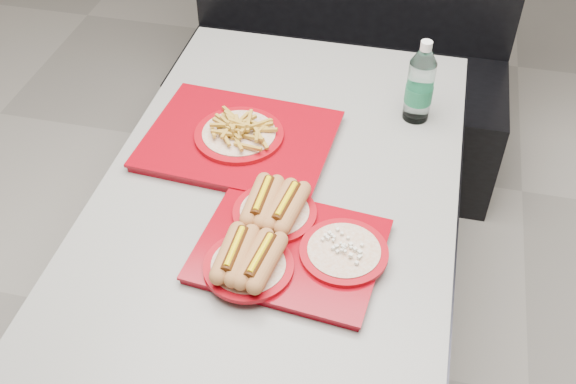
% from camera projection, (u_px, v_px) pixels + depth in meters
% --- Properties ---
extents(ground, '(6.00, 6.00, 0.00)m').
position_uv_depth(ground, '(282.00, 347.00, 2.25)').
color(ground, gray).
rests_on(ground, ground).
extents(diner_table, '(0.92, 1.42, 0.75)m').
position_uv_depth(diner_table, '(280.00, 226.00, 1.84)').
color(diner_table, black).
rests_on(diner_table, ground).
extents(booth_bench, '(1.30, 0.57, 1.35)m').
position_uv_depth(booth_bench, '(343.00, 68.00, 2.74)').
color(booth_bench, black).
rests_on(booth_bench, ground).
extents(tray_near, '(0.45, 0.38, 0.09)m').
position_uv_depth(tray_near, '(283.00, 242.00, 1.53)').
color(tray_near, maroon).
rests_on(tray_near, diner_table).
extents(tray_far, '(0.52, 0.42, 0.10)m').
position_uv_depth(tray_far, '(239.00, 137.00, 1.82)').
color(tray_far, maroon).
rests_on(tray_far, diner_table).
extents(water_bottle, '(0.08, 0.08, 0.25)m').
position_uv_depth(water_bottle, '(420.00, 86.00, 1.86)').
color(water_bottle, silver).
rests_on(water_bottle, diner_table).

